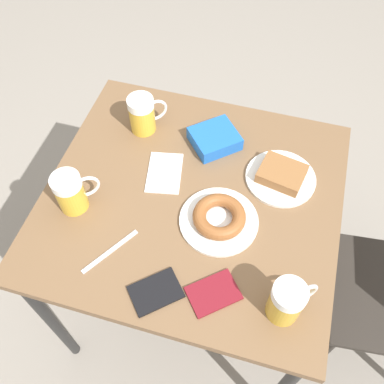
{
  "coord_description": "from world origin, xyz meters",
  "views": [
    {
      "loc": [
        0.67,
        0.19,
        1.79
      ],
      "look_at": [
        0.0,
        0.0,
        0.78
      ],
      "focal_mm": 40.0,
      "sensor_mm": 36.0,
      "label": 1
    }
  ],
  "objects_px": {
    "beer_mug_center": "(143,114)",
    "blue_pouch": "(215,139)",
    "beer_mug_left": "(71,192)",
    "passport_far_edge": "(213,293)",
    "beer_mug_right": "(287,301)",
    "plate_with_donut": "(219,218)",
    "plate_with_cake": "(281,176)",
    "fork": "(110,251)",
    "passport_near_edge": "(156,292)",
    "napkin_folded": "(164,173)"
  },
  "relations": [
    {
      "from": "passport_far_edge",
      "to": "passport_near_edge",
      "type": "bearing_deg",
      "value": -75.43
    },
    {
      "from": "beer_mug_right",
      "to": "passport_near_edge",
      "type": "bearing_deg",
      "value": -82.4
    },
    {
      "from": "napkin_folded",
      "to": "passport_far_edge",
      "type": "relative_size",
      "value": 1.1
    },
    {
      "from": "beer_mug_center",
      "to": "passport_far_edge",
      "type": "bearing_deg",
      "value": 36.21
    },
    {
      "from": "beer_mug_center",
      "to": "passport_near_edge",
      "type": "bearing_deg",
      "value": 22.4
    },
    {
      "from": "blue_pouch",
      "to": "beer_mug_right",
      "type": "bearing_deg",
      "value": 31.65
    },
    {
      "from": "plate_with_cake",
      "to": "blue_pouch",
      "type": "distance_m",
      "value": 0.24
    },
    {
      "from": "plate_with_donut",
      "to": "beer_mug_left",
      "type": "xyz_separation_m",
      "value": [
        0.06,
        -0.41,
        0.04
      ]
    },
    {
      "from": "plate_with_donut",
      "to": "fork",
      "type": "relative_size",
      "value": 1.38
    },
    {
      "from": "beer_mug_left",
      "to": "blue_pouch",
      "type": "xyz_separation_m",
      "value": [
        -0.33,
        0.33,
        -0.04
      ]
    },
    {
      "from": "plate_with_donut",
      "to": "beer_mug_center",
      "type": "relative_size",
      "value": 1.75
    },
    {
      "from": "blue_pouch",
      "to": "beer_mug_left",
      "type": "bearing_deg",
      "value": -44.24
    },
    {
      "from": "plate_with_cake",
      "to": "napkin_folded",
      "type": "distance_m",
      "value": 0.35
    },
    {
      "from": "passport_far_edge",
      "to": "blue_pouch",
      "type": "height_order",
      "value": "blue_pouch"
    },
    {
      "from": "beer_mug_right",
      "to": "plate_with_donut",
      "type": "bearing_deg",
      "value": -133.59
    },
    {
      "from": "beer_mug_center",
      "to": "blue_pouch",
      "type": "distance_m",
      "value": 0.24
    },
    {
      "from": "beer_mug_left",
      "to": "beer_mug_center",
      "type": "bearing_deg",
      "value": 165.03
    },
    {
      "from": "beer_mug_center",
      "to": "blue_pouch",
      "type": "xyz_separation_m",
      "value": [
        0.0,
        0.24,
        -0.04
      ]
    },
    {
      "from": "beer_mug_left",
      "to": "beer_mug_right",
      "type": "relative_size",
      "value": 1.0
    },
    {
      "from": "plate_with_cake",
      "to": "beer_mug_right",
      "type": "xyz_separation_m",
      "value": [
        0.4,
        0.07,
        0.05
      ]
    },
    {
      "from": "passport_near_edge",
      "to": "fork",
      "type": "bearing_deg",
      "value": -115.86
    },
    {
      "from": "beer_mug_left",
      "to": "blue_pouch",
      "type": "relative_size",
      "value": 0.68
    },
    {
      "from": "plate_with_donut",
      "to": "blue_pouch",
      "type": "distance_m",
      "value": 0.29
    },
    {
      "from": "fork",
      "to": "beer_mug_center",
      "type": "bearing_deg",
      "value": -172.14
    },
    {
      "from": "plate_with_donut",
      "to": "beer_mug_right",
      "type": "height_order",
      "value": "beer_mug_right"
    },
    {
      "from": "plate_with_cake",
      "to": "fork",
      "type": "relative_size",
      "value": 1.31
    },
    {
      "from": "fork",
      "to": "beer_mug_right",
      "type": "bearing_deg",
      "value": 86.05
    },
    {
      "from": "beer_mug_left",
      "to": "napkin_folded",
      "type": "xyz_separation_m",
      "value": [
        -0.18,
        0.21,
        -0.06
      ]
    },
    {
      "from": "fork",
      "to": "beer_mug_left",
      "type": "bearing_deg",
      "value": -126.69
    },
    {
      "from": "napkin_folded",
      "to": "blue_pouch",
      "type": "bearing_deg",
      "value": 143.57
    },
    {
      "from": "plate_with_donut",
      "to": "plate_with_cake",
      "type": "bearing_deg",
      "value": 144.02
    },
    {
      "from": "plate_with_donut",
      "to": "beer_mug_left",
      "type": "distance_m",
      "value": 0.42
    },
    {
      "from": "beer_mug_center",
      "to": "fork",
      "type": "relative_size",
      "value": 0.79
    },
    {
      "from": "plate_with_cake",
      "to": "blue_pouch",
      "type": "relative_size",
      "value": 1.13
    },
    {
      "from": "passport_far_edge",
      "to": "blue_pouch",
      "type": "bearing_deg",
      "value": -166.03
    },
    {
      "from": "plate_with_cake",
      "to": "blue_pouch",
      "type": "xyz_separation_m",
      "value": [
        -0.08,
        -0.23,
        0.01
      ]
    },
    {
      "from": "beer_mug_left",
      "to": "passport_near_edge",
      "type": "height_order",
      "value": "beer_mug_left"
    },
    {
      "from": "beer_mug_center",
      "to": "fork",
      "type": "bearing_deg",
      "value": 7.86
    },
    {
      "from": "napkin_folded",
      "to": "fork",
      "type": "bearing_deg",
      "value": -11.29
    },
    {
      "from": "beer_mug_center",
      "to": "blue_pouch",
      "type": "height_order",
      "value": "beer_mug_center"
    },
    {
      "from": "plate_with_cake",
      "to": "passport_far_edge",
      "type": "relative_size",
      "value": 1.37
    },
    {
      "from": "plate_with_donut",
      "to": "beer_mug_right",
      "type": "distance_m",
      "value": 0.3
    },
    {
      "from": "plate_with_donut",
      "to": "blue_pouch",
      "type": "relative_size",
      "value": 1.19
    },
    {
      "from": "napkin_folded",
      "to": "passport_near_edge",
      "type": "xyz_separation_m",
      "value": [
        0.37,
        0.1,
        0.0
      ]
    },
    {
      "from": "beer_mug_center",
      "to": "passport_near_edge",
      "type": "relative_size",
      "value": 0.83
    },
    {
      "from": "beer_mug_left",
      "to": "passport_far_edge",
      "type": "relative_size",
      "value": 0.83
    },
    {
      "from": "plate_with_cake",
      "to": "passport_near_edge",
      "type": "bearing_deg",
      "value": -29.13
    },
    {
      "from": "beer_mug_right",
      "to": "passport_near_edge",
      "type": "relative_size",
      "value": 0.83
    },
    {
      "from": "beer_mug_left",
      "to": "beer_mug_center",
      "type": "distance_m",
      "value": 0.35
    },
    {
      "from": "fork",
      "to": "passport_far_edge",
      "type": "height_order",
      "value": "passport_far_edge"
    }
  ]
}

